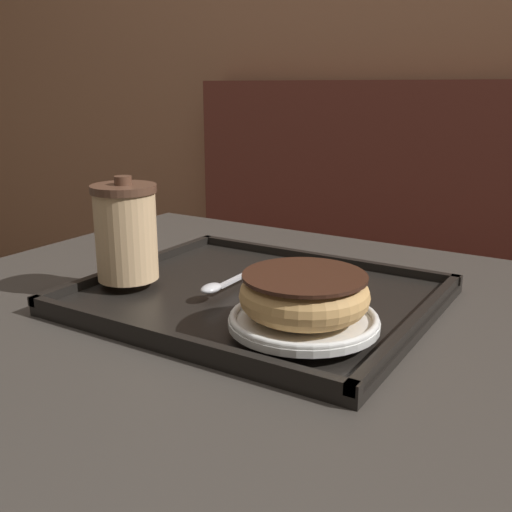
% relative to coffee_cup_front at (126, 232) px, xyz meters
% --- Properties ---
extents(booth_bench, '(1.21, 0.44, 1.00)m').
position_rel_coffee_cup_front_xyz_m(booth_bench, '(-0.02, 0.91, -0.48)').
color(booth_bench, brown).
rests_on(booth_bench, ground_plane).
extents(cafe_table, '(0.95, 0.82, 0.71)m').
position_rel_coffee_cup_front_xyz_m(cafe_table, '(0.17, 0.04, -0.25)').
color(cafe_table, '#38332D').
rests_on(cafe_table, ground_plane).
extents(serving_tray, '(0.44, 0.37, 0.02)m').
position_rel_coffee_cup_front_xyz_m(serving_tray, '(0.16, 0.07, -0.08)').
color(serving_tray, black).
rests_on(serving_tray, cafe_table).
extents(coffee_cup_front, '(0.09, 0.09, 0.14)m').
position_rel_coffee_cup_front_xyz_m(coffee_cup_front, '(0.00, 0.00, 0.00)').
color(coffee_cup_front, '#E0B784').
rests_on(coffee_cup_front, serving_tray).
extents(plate_with_chocolate_donut, '(0.17, 0.17, 0.01)m').
position_rel_coffee_cup_front_xyz_m(plate_with_chocolate_donut, '(0.28, -0.02, -0.06)').
color(plate_with_chocolate_donut, white).
rests_on(plate_with_chocolate_donut, serving_tray).
extents(donut_chocolate_glazed, '(0.14, 0.14, 0.04)m').
position_rel_coffee_cup_front_xyz_m(donut_chocolate_glazed, '(0.28, -0.02, -0.03)').
color(donut_chocolate_glazed, tan).
rests_on(donut_chocolate_glazed, plate_with_chocolate_donut).
extents(spoon, '(0.02, 0.15, 0.01)m').
position_rel_coffee_cup_front_xyz_m(spoon, '(0.13, 0.03, -0.06)').
color(spoon, silver).
rests_on(spoon, serving_tray).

